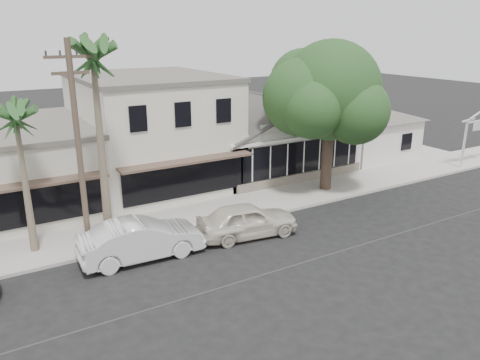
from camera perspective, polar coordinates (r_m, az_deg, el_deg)
ground at (r=20.86m, az=11.01°, el=-8.88°), size 140.00×140.00×0.00m
sidewalk_north at (r=22.92m, az=-16.28°, el=-6.56°), size 90.00×3.50×0.15m
corner_shop at (r=32.31m, az=3.37°, el=5.91°), size 10.40×8.60×5.10m
side_cottage at (r=36.98m, az=14.85°, el=5.10°), size 6.00×6.00×3.00m
row_building_near at (r=29.52m, az=-10.83°, el=5.75°), size 8.00×10.00×6.50m
utility_pole at (r=19.79m, az=-19.08°, el=3.78°), size 1.80×0.24×9.00m
car_0 at (r=21.88m, az=0.88°, el=-4.90°), size 4.97×2.55×1.62m
car_1 at (r=20.26m, az=-11.95°, el=-7.10°), size 5.26×2.01×1.71m
shade_tree at (r=27.59m, az=10.52°, el=10.36°), size 7.97×7.20×8.84m
palm_east at (r=20.17m, az=-17.51°, el=14.01°), size 3.62×3.62×9.52m
palm_mid at (r=20.70m, az=-25.70°, el=6.91°), size 3.03×3.03×6.99m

